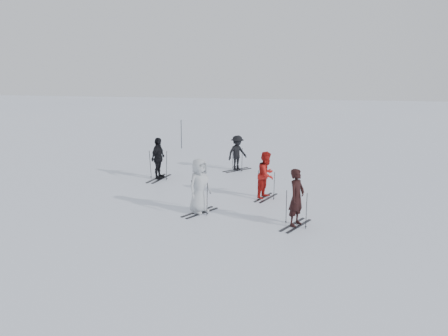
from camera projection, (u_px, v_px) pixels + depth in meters
name	position (u px, v px, depth m)	size (l,w,h in m)	color
ground	(218.00, 198.00, 17.12)	(120.00, 120.00, 0.00)	silver
skier_near_dark	(297.00, 198.00, 13.91)	(0.68, 0.44, 1.85)	black
skier_red	(266.00, 175.00, 16.95)	(0.89, 0.69, 1.83)	#AA1713
skier_grey	(199.00, 186.00, 15.18)	(0.94, 0.61, 1.92)	#ACB1B6
skier_uphill_left	(158.00, 159.00, 19.97)	(1.11, 0.46, 1.89)	black
skier_uphill_far	(237.00, 153.00, 21.72)	(1.12, 0.64, 1.73)	black
skis_near_dark	(296.00, 208.00, 13.98)	(0.86, 1.62, 1.18)	black
skis_red	(266.00, 184.00, 17.03)	(0.81, 1.54, 1.12)	black
skis_grey	(200.00, 197.00, 15.26)	(0.86, 1.62, 1.18)	black
skis_uphill_left	(158.00, 164.00, 20.03)	(0.99, 1.87, 1.36)	black
skis_uphill_far	(237.00, 158.00, 21.78)	(0.88, 1.66, 1.21)	black
piste_marker	(181.00, 134.00, 27.83)	(0.04, 0.04, 1.83)	black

